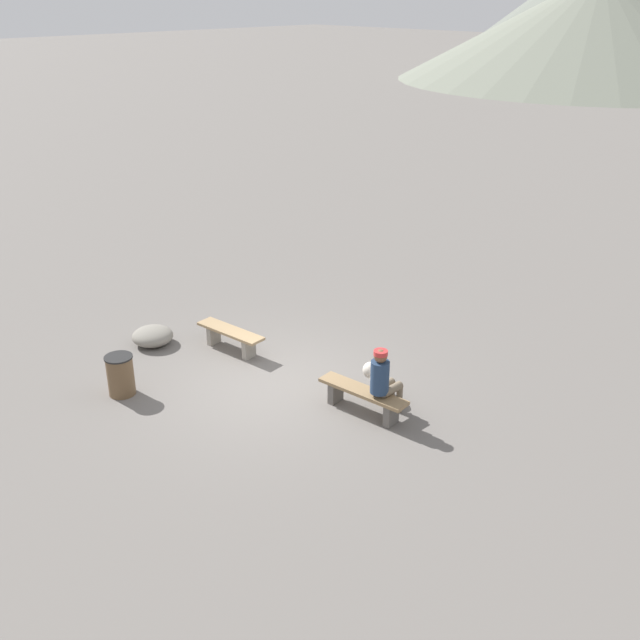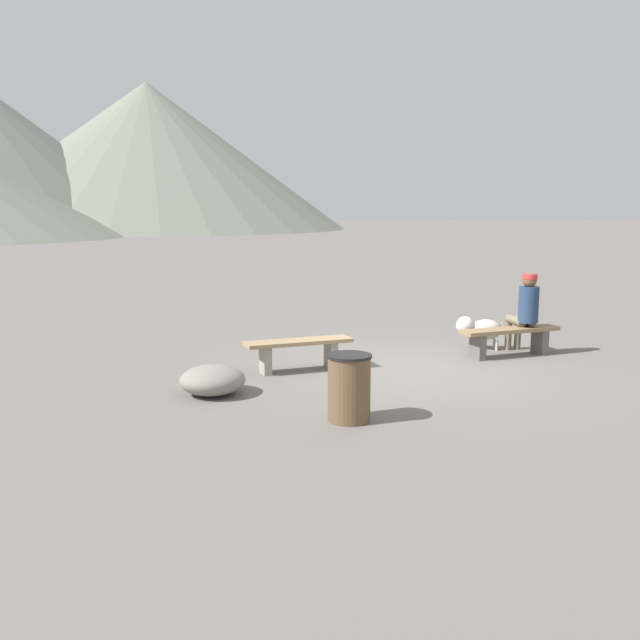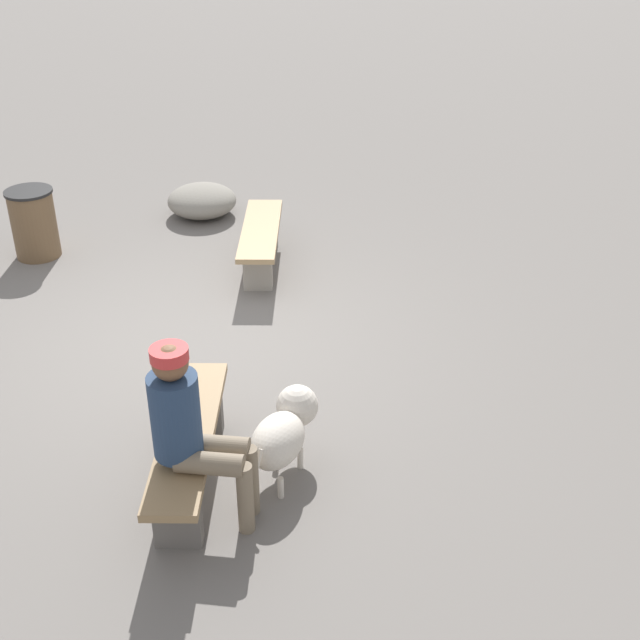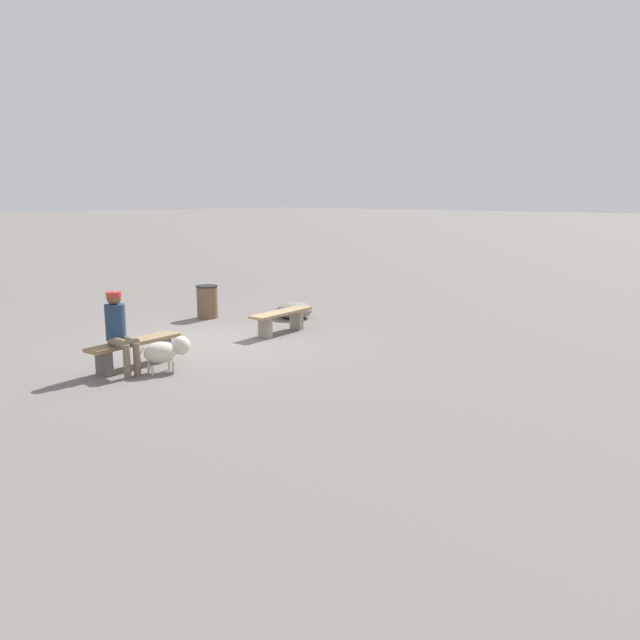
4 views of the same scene
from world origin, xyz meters
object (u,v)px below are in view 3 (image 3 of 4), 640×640
Objects in this scene: trash_bin at (34,223)px; bench_right at (190,445)px; boulder at (202,201)px; dog at (284,430)px; seated_person at (190,424)px; bench_left at (261,239)px.

bench_right is at bearing 36.33° from trash_bin.
trash_bin reaches higher than boulder.
trash_bin reaches higher than dog.
seated_person is at bearing 35.13° from trash_bin.
seated_person is 0.85m from dog.
dog reaches higher than boulder.
trash_bin is at bearing -149.27° from bench_right.
trash_bin reaches higher than bench_left.
bench_left is 1.91× the size of dog.
dog is at bearing 44.11° from trash_bin.
trash_bin is at bearing -143.97° from seated_person.
dog is (3.33, 0.73, 0.03)m from bench_left.
seated_person is 4.78m from trash_bin.
seated_person is 5.42m from boulder.
bench_left is 3.90m from seated_person.
seated_person reaches higher than trash_bin.
trash_bin is (-3.56, -2.62, 0.06)m from bench_right.
dog is 1.11× the size of trash_bin.
seated_person reaches higher than boulder.
bench_left is 3.41m from dog.
dog is 4.68m from trash_bin.
boulder is at bearing -166.27° from seated_person.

